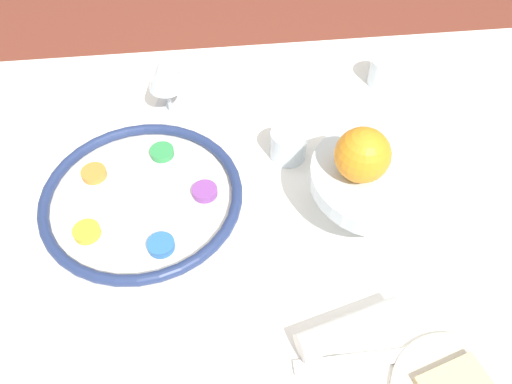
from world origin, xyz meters
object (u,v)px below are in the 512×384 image
Objects in this scene: wine_glass at (164,74)px; fruit_stand at (378,179)px; cup_mid at (385,71)px; napkin_roll at (351,329)px; seder_plate at (142,197)px; cup_near at (288,144)px; orange_fruit at (363,155)px.

wine_glass is 0.46m from fruit_stand.
wine_glass reaches higher than cup_mid.
napkin_roll is at bearing -111.74° from fruit_stand.
fruit_stand is 0.37m from cup_mid.
cup_near is at bearing 17.41° from seder_plate.
seder_plate is 0.41m from fruit_stand.
fruit_stand is 1.34× the size of napkin_roll.
seder_plate is at bearing -162.59° from cup_near.
wine_glass is 0.44m from orange_fruit.
orange_fruit is 0.40m from cup_mid.
cup_mid is at bearing 38.90° from cup_near.
cup_near is (-0.09, 0.15, -0.12)m from orange_fruit.
fruit_stand is 2.58× the size of orange_fruit.
fruit_stand reaches higher than cup_mid.
fruit_stand is 0.20m from cup_near.
cup_near is (0.28, 0.09, 0.02)m from seder_plate.
cup_mid reaches higher than napkin_roll.
cup_near reaches higher than napkin_roll.
wine_glass is at bearing -174.47° from cup_mid.
cup_mid is (0.52, 0.28, 0.02)m from seder_plate.
napkin_roll is 2.43× the size of cup_mid.
fruit_stand reaches higher than cup_near.
fruit_stand reaches higher than napkin_roll.
fruit_stand is 0.25m from napkin_roll.
seder_plate is at bearing -101.92° from wine_glass.
fruit_stand is at bearing -108.96° from cup_mid.
napkin_roll is at bearing -42.41° from seder_plate.
cup_near reaches higher than seder_plate.
orange_fruit reaches higher than seder_plate.
wine_glass is 0.48m from cup_mid.
cup_near is (-0.04, 0.37, 0.01)m from napkin_roll.
fruit_stand reaches higher than seder_plate.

